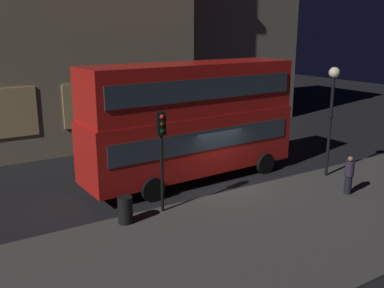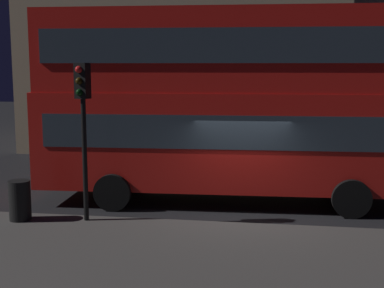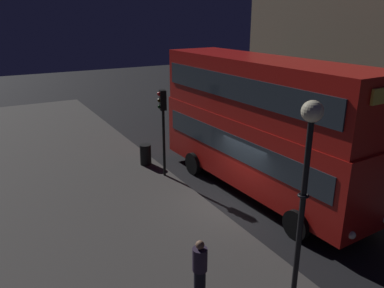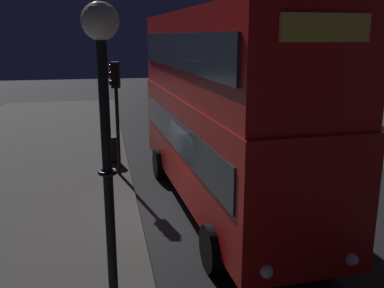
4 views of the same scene
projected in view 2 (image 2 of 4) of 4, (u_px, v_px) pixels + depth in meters
The scene contains 4 objects.
ground_plane at pixel (241, 216), 13.94m from camera, with size 80.00×80.00×0.00m, color black.
double_decker_bus at pixel (220, 97), 15.01m from camera, with size 10.52×3.25×5.45m.
traffic_light_near_kerb at pixel (83, 108), 12.75m from camera, with size 0.37×0.39×3.87m.
litter_bin at pixel (20, 200), 13.13m from camera, with size 0.54×0.54×0.99m, color black.
Camera 2 is at (0.79, -13.54, 3.94)m, focal length 49.60 mm.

